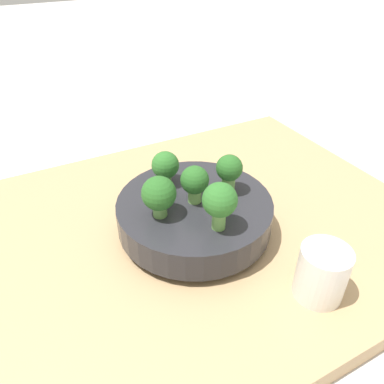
# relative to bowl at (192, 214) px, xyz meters

# --- Properties ---
(ground_plane) EXTENTS (6.00, 6.00, 0.00)m
(ground_plane) POSITION_rel_bowl_xyz_m (0.00, 0.02, -0.07)
(ground_plane) COLOR silver
(table) EXTENTS (0.85, 0.65, 0.04)m
(table) POSITION_rel_bowl_xyz_m (0.00, 0.02, -0.06)
(table) COLOR tan
(table) RESTS_ON ground_plane
(bowl) EXTENTS (0.26, 0.26, 0.06)m
(bowl) POSITION_rel_bowl_xyz_m (0.00, 0.00, 0.00)
(bowl) COLOR #28282D
(bowl) RESTS_ON table
(broccoli_floret_front) EXTENTS (0.05, 0.05, 0.08)m
(broccoli_floret_front) POSITION_rel_bowl_xyz_m (0.01, -0.08, 0.08)
(broccoli_floret_front) COLOR #6BA34C
(broccoli_floret_front) RESTS_ON bowl
(broccoli_floret_left) EXTENTS (0.05, 0.05, 0.07)m
(broccoli_floret_left) POSITION_rel_bowl_xyz_m (-0.06, -0.01, 0.07)
(broccoli_floret_left) COLOR #609347
(broccoli_floret_left) RESTS_ON bowl
(broccoli_floret_back) EXTENTS (0.05, 0.05, 0.06)m
(broccoli_floret_back) POSITION_rel_bowl_xyz_m (-0.01, 0.07, 0.06)
(broccoli_floret_back) COLOR #6BA34C
(broccoli_floret_back) RESTS_ON bowl
(broccoli_floret_center) EXTENTS (0.05, 0.05, 0.07)m
(broccoli_floret_center) POSITION_rel_bowl_xyz_m (0.00, 0.00, 0.07)
(broccoli_floret_center) COLOR #7AB256
(broccoli_floret_center) RESTS_ON bowl
(broccoli_floret_right) EXTENTS (0.05, 0.05, 0.07)m
(broccoli_floret_right) POSITION_rel_bowl_xyz_m (0.07, -0.00, 0.07)
(broccoli_floret_right) COLOR #6BA34C
(broccoli_floret_right) RESTS_ON bowl
(cup) EXTENTS (0.07, 0.07, 0.08)m
(cup) POSITION_rel_bowl_xyz_m (0.10, -0.21, 0.00)
(cup) COLOR silver
(cup) RESTS_ON table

